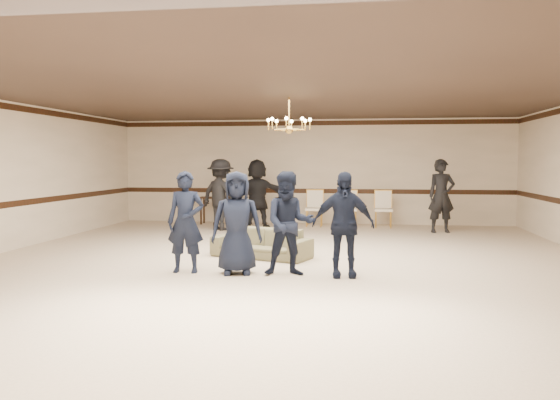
{
  "coord_description": "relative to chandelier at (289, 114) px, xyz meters",
  "views": [
    {
      "loc": [
        1.42,
        -10.29,
        1.93
      ],
      "look_at": [
        0.03,
        -0.5,
        1.24
      ],
      "focal_mm": 36.1,
      "sensor_mm": 36.0,
      "label": 1
    }
  ],
  "objects": [
    {
      "name": "boy_a",
      "position": [
        -1.55,
        -1.97,
        -2.0
      ],
      "size": [
        0.66,
        0.46,
        1.76
      ],
      "primitive_type": "imported",
      "rotation": [
        0.0,
        0.0,
        0.06
      ],
      "color": "black",
      "rests_on": "floor"
    },
    {
      "name": "chair_rail",
      "position": [
        0.0,
        5.99,
        -1.88
      ],
      "size": [
        12.0,
        0.02,
        0.14
      ],
      "primitive_type": "cube",
      "color": "black",
      "rests_on": "wall_back"
    },
    {
      "name": "settee",
      "position": [
        -0.52,
        -0.31,
        -2.59
      ],
      "size": [
        2.12,
        1.39,
        0.58
      ],
      "primitive_type": "imported",
      "rotation": [
        0.0,
        0.0,
        -0.34
      ],
      "color": "brown",
      "rests_on": "floor"
    },
    {
      "name": "chandelier",
      "position": [
        0.0,
        0.0,
        0.0
      ],
      "size": [
        0.94,
        0.94,
        0.89
      ],
      "primitive_type": null,
      "color": "gold",
      "rests_on": "ceiling"
    },
    {
      "name": "boy_b",
      "position": [
        -0.65,
        -1.97,
        -2.0
      ],
      "size": [
        0.95,
        0.72,
        1.76
      ],
      "primitive_type": "imported",
      "rotation": [
        0.0,
        0.0,
        0.2
      ],
      "color": "black",
      "rests_on": "floor"
    },
    {
      "name": "banquet_chair_left",
      "position": [
        0.1,
        5.15,
        -2.35
      ],
      "size": [
        0.52,
        0.52,
        1.06
      ],
      "primitive_type": null,
      "rotation": [
        0.0,
        0.0,
        0.02
      ],
      "color": "#F6E9CF",
      "rests_on": "floor"
    },
    {
      "name": "console_table",
      "position": [
        -2.9,
        5.35,
        -2.45
      ],
      "size": [
        1.03,
        0.49,
        0.84
      ],
      "primitive_type": "cube",
      "rotation": [
        0.0,
        0.0,
        0.07
      ],
      "color": "#331D11",
      "rests_on": "floor"
    },
    {
      "name": "boy_c",
      "position": [
        0.25,
        -1.97,
        -2.0
      ],
      "size": [
        0.96,
        0.8,
        1.76
      ],
      "primitive_type": "imported",
      "rotation": [
        0.0,
        0.0,
        0.17
      ],
      "color": "black",
      "rests_on": "floor"
    },
    {
      "name": "banquet_chair_right",
      "position": [
        2.1,
        5.15,
        -2.35
      ],
      "size": [
        0.53,
        0.53,
        1.06
      ],
      "primitive_type": null,
      "rotation": [
        0.0,
        0.0,
        0.04
      ],
      "color": "#F6E9CF",
      "rests_on": "floor"
    },
    {
      "name": "room",
      "position": [
        0.0,
        -1.0,
        -1.28
      ],
      "size": [
        12.01,
        14.01,
        3.21
      ],
      "color": "beige",
      "rests_on": "ground"
    },
    {
      "name": "adult_mid",
      "position": [
        -1.5,
        4.62,
        -1.89
      ],
      "size": [
        1.9,
        0.83,
        1.98
      ],
      "primitive_type": "imported",
      "rotation": [
        0.0,
        0.0,
        3.28
      ],
      "color": "black",
      "rests_on": "floor"
    },
    {
      "name": "boy_d",
      "position": [
        1.15,
        -1.97,
        -2.0
      ],
      "size": [
        1.08,
        0.56,
        1.76
      ],
      "primitive_type": "imported",
      "rotation": [
        0.0,
        0.0,
        0.14
      ],
      "color": "black",
      "rests_on": "floor"
    },
    {
      "name": "banquet_chair_mid",
      "position": [
        1.1,
        5.15,
        -2.35
      ],
      "size": [
        0.52,
        0.52,
        1.06
      ],
      "primitive_type": null,
      "rotation": [
        0.0,
        0.0,
        -0.01
      ],
      "color": "#F6E9CF",
      "rests_on": "floor"
    },
    {
      "name": "crown_molding",
      "position": [
        0.0,
        5.99,
        0.21
      ],
      "size": [
        12.0,
        0.02,
        0.14
      ],
      "primitive_type": "cube",
      "color": "black",
      "rests_on": "wall_back"
    },
    {
      "name": "adult_right",
      "position": [
        3.6,
        4.22,
        -1.89
      ],
      "size": [
        0.8,
        0.61,
        1.98
      ],
      "primitive_type": "imported",
      "rotation": [
        0.0,
        0.0,
        0.2
      ],
      "color": "black",
      "rests_on": "floor"
    },
    {
      "name": "adult_left",
      "position": [
        -2.4,
        3.92,
        -1.89
      ],
      "size": [
        1.47,
        1.24,
        1.98
      ],
      "primitive_type": "imported",
      "rotation": [
        0.0,
        0.0,
        2.66
      ],
      "color": "black",
      "rests_on": "floor"
    }
  ]
}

